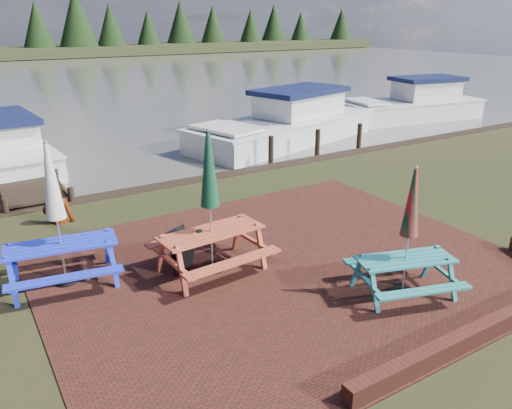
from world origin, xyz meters
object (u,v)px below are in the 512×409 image
at_px(picnic_table_teal, 406,253).
at_px(boat_jetty, 2,149).
at_px(picnic_table_red, 211,225).
at_px(boat_near, 286,125).
at_px(picnic_table_blue, 60,237).
at_px(person, 54,184).
at_px(jetty, 16,164).
at_px(boat_far, 414,106).
at_px(chalkboard, 182,251).

relative_size(picnic_table_teal, boat_jetty, 0.32).
distance_m(picnic_table_red, boat_near, 11.81).
relative_size(boat_jetty, boat_near, 0.80).
height_order(picnic_table_blue, boat_jetty, picnic_table_blue).
bearing_deg(boat_jetty, person, -90.73).
xyz_separation_m(jetty, boat_far, (18.37, -0.29, 0.36)).
xyz_separation_m(picnic_table_teal, jetty, (-4.70, 12.29, -0.71)).
distance_m(chalkboard, jetty, 9.60).
distance_m(picnic_table_teal, boat_near, 12.56).
relative_size(picnic_table_red, picnic_table_blue, 1.04).
distance_m(boat_near, person, 10.96).
bearing_deg(boat_far, picnic_table_teal, 139.72).
bearing_deg(picnic_table_teal, person, 141.78).
height_order(jetty, boat_far, boat_far).
bearing_deg(picnic_table_teal, jetty, 128.64).
bearing_deg(boat_near, picnic_table_red, 123.27).
xyz_separation_m(picnic_table_blue, boat_jetty, (0.05, 9.99, -0.52)).
distance_m(picnic_table_red, person, 4.56).
relative_size(picnic_table_red, boat_far, 0.37).
xyz_separation_m(picnic_table_red, chalkboard, (-0.47, 0.31, -0.55)).
xyz_separation_m(picnic_table_teal, person, (-4.49, 6.64, 0.16)).
height_order(picnic_table_blue, boat_far, picnic_table_blue).
bearing_deg(boat_near, jetty, 69.73).
height_order(picnic_table_red, chalkboard, picnic_table_red).
xyz_separation_m(picnic_table_red, boat_near, (7.88, 8.78, -0.48)).
bearing_deg(boat_jetty, boat_far, -9.19).
xyz_separation_m(picnic_table_teal, picnic_table_red, (-2.47, 2.55, 0.15)).
distance_m(chalkboard, boat_near, 11.90).
bearing_deg(picnic_table_blue, person, 89.52).
height_order(picnic_table_red, boat_far, picnic_table_red).
relative_size(picnic_table_blue, boat_jetty, 0.37).
distance_m(picnic_table_red, boat_jetty, 11.26).
height_order(picnic_table_teal, person, picnic_table_teal).
distance_m(chalkboard, boat_far, 18.97).
distance_m(picnic_table_red, boat_far, 18.72).
xyz_separation_m(picnic_table_teal, boat_jetty, (-4.94, 13.52, -0.41)).
height_order(boat_near, person, person).
height_order(picnic_table_teal, picnic_table_red, picnic_table_red).
height_order(picnic_table_blue, boat_near, picnic_table_blue).
distance_m(picnic_table_teal, picnic_table_red, 3.55).
relative_size(chalkboard, boat_near, 0.09).
distance_m(boat_far, person, 18.94).
xyz_separation_m(chalkboard, boat_jetty, (-2.00, 10.67, -0.01)).
relative_size(picnic_table_blue, boat_near, 0.30).
xyz_separation_m(picnic_table_blue, boat_far, (18.67, 8.47, -0.46)).
distance_m(boat_jetty, boat_near, 10.58).
bearing_deg(chalkboard, boat_far, 2.49).
relative_size(picnic_table_teal, boat_near, 0.26).
distance_m(chalkboard, boat_jetty, 10.85).
bearing_deg(chalkboard, picnic_table_blue, 135.35).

